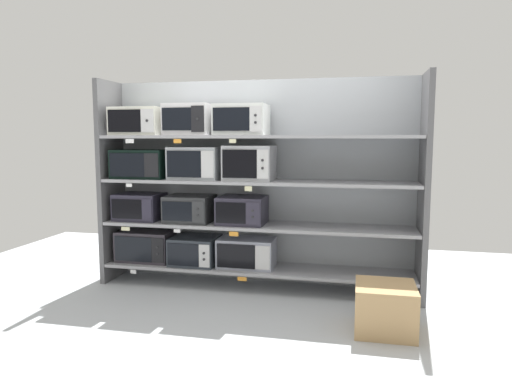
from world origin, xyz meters
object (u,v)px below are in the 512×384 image
Objects in this scene: microwave_4 at (190,208)px; microwave_7 at (197,163)px; microwave_1 at (195,250)px; microwave_10 at (190,120)px; microwave_8 at (250,163)px; microwave_2 at (247,252)px; shipping_carton at (385,308)px; microwave_11 at (241,120)px; microwave_0 at (146,246)px; microwave_6 at (143,164)px; microwave_5 at (242,210)px; microwave_9 at (140,122)px; microwave_3 at (140,206)px.

microwave_7 is (0.08, -0.00, 0.46)m from microwave_4.
microwave_10 is (-0.04, 0.00, 1.31)m from microwave_1.
microwave_8 is (0.62, -0.00, 0.47)m from microwave_4.
shipping_carton is (1.28, -0.81, -0.17)m from microwave_2.
shipping_carton is (1.33, -0.81, -1.46)m from microwave_11.
microwave_0 is 1.41m from microwave_8.
microwave_2 is at bearing -0.00° from microwave_1.
microwave_6 is 2.71m from shipping_carton.
microwave_10 reaches higher than microwave_0.
microwave_11 is at bearing 0.03° from microwave_1.
microwave_0 is at bearing -179.99° from microwave_7.
microwave_0 is 0.85m from microwave_6.
microwave_5 is 0.91× the size of microwave_7.
microwave_11 reaches higher than microwave_9.
microwave_2 is 1.52m from shipping_carton.
microwave_7 is at bearing -0.01° from microwave_9.
microwave_8 reaches higher than microwave_3.
microwave_3 reaches higher than microwave_2.
microwave_8 reaches higher than microwave_5.
microwave_2 is 1.01m from microwave_7.
microwave_4 is 0.77m from microwave_8.
microwave_11 reaches higher than microwave_5.
microwave_4 is 1.01× the size of shipping_carton.
microwave_6 is 0.43m from microwave_9.
microwave_5 is (0.54, -0.00, 0.00)m from microwave_4.
microwave_7 is 1.07× the size of microwave_8.
microwave_1 is 0.90× the size of microwave_9.
microwave_10 is (-0.57, 0.00, 1.30)m from microwave_2.
microwave_6 reaches higher than microwave_2.
microwave_7 is at bearing -179.97° from microwave_11.
shipping_carton is at bearing -24.34° from microwave_7.
microwave_11 is 1.09× the size of shipping_carton.
microwave_5 is at bearing 0.02° from microwave_0.
microwave_11 reaches higher than microwave_6.
microwave_6 is 1.21× the size of shipping_carton.
microwave_11 reaches higher than microwave_3.
shipping_carton is (1.25, -0.81, -1.05)m from microwave_8.
microwave_3 is 0.98× the size of microwave_8.
microwave_4 is at bearing 179.99° from microwave_11.
shipping_carton is at bearing -18.73° from microwave_9.
microwave_3 is 1.09m from microwave_5.
microwave_8 is 1.05× the size of microwave_10.
microwave_8 reaches higher than microwave_0.
microwave_7 is at bearing 0.01° from microwave_0.
microwave_9 is (-1.10, 0.00, 1.29)m from microwave_2.
microwave_0 is 1.14× the size of microwave_11.
microwave_5 reaches higher than microwave_2.
microwave_8 is 0.94× the size of microwave_11.
microwave_0 is 1.28m from microwave_9.
microwave_11 is at bearing 0.02° from microwave_0.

